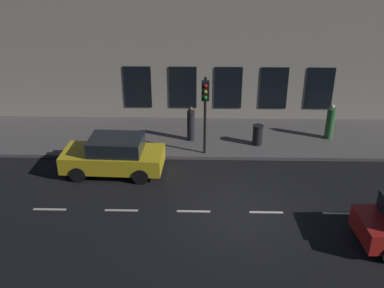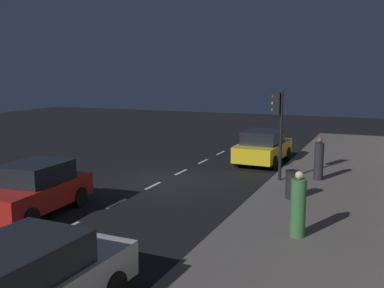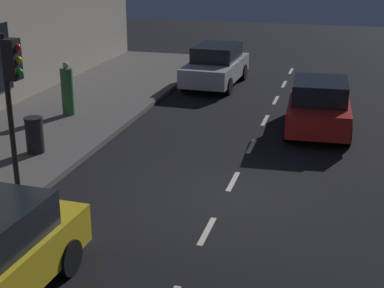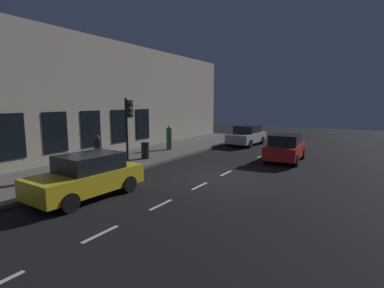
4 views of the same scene
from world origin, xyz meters
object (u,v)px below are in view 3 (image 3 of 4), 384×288
(traffic_light, at_px, (12,81))
(pedestrian_0, at_px, (67,91))
(parked_car_1, at_px, (319,106))
(parked_car_2, at_px, (216,65))
(trash_bin, at_px, (35,135))

(traffic_light, xyz_separation_m, pedestrian_0, (1.86, -5.91, -1.74))
(parked_car_1, height_order, parked_car_2, same)
(pedestrian_0, bearing_deg, trash_bin, -80.35)
(traffic_light, distance_m, parked_car_1, 9.16)
(trash_bin, bearing_deg, pedestrian_0, -77.27)
(traffic_light, xyz_separation_m, trash_bin, (1.07, -2.44, -2.04))
(parked_car_2, xyz_separation_m, pedestrian_0, (3.49, 5.84, 0.14))
(parked_car_1, distance_m, trash_bin, 8.22)
(pedestrian_0, xyz_separation_m, trash_bin, (-0.78, 3.47, -0.30))
(traffic_light, bearing_deg, trash_bin, -66.25)
(parked_car_1, bearing_deg, pedestrian_0, -176.99)
(parked_car_2, distance_m, trash_bin, 9.69)
(traffic_light, relative_size, pedestrian_0, 2.05)
(traffic_light, height_order, trash_bin, traffic_light)
(parked_car_1, relative_size, trash_bin, 4.12)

